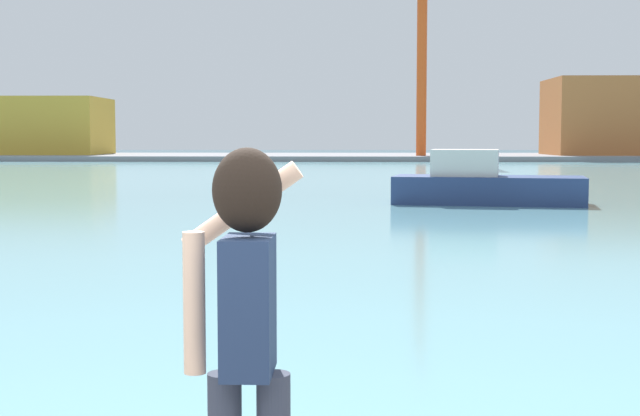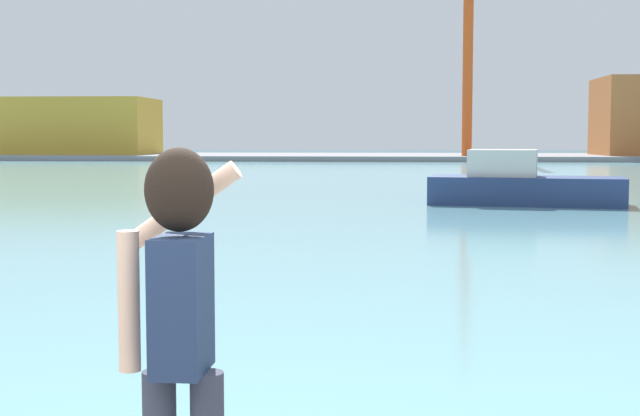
{
  "view_description": "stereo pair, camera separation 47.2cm",
  "coord_description": "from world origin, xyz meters",
  "px_view_note": "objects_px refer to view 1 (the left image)",
  "views": [
    {
      "loc": [
        0.61,
        -2.92,
        2.4
      ],
      "look_at": [
        0.41,
        5.57,
        1.72
      ],
      "focal_mm": 49.99,
      "sensor_mm": 36.0,
      "label": 1
    },
    {
      "loc": [
        1.08,
        -2.9,
        2.4
      ],
      "look_at": [
        0.41,
        5.57,
        1.72
      ],
      "focal_mm": 49.99,
      "sensor_mm": 36.0,
      "label": 2
    }
  ],
  "objects_px": {
    "person_photographer": "(246,314)",
    "port_crane": "(423,36)",
    "warehouse_right": "(629,117)",
    "warehouse_left": "(23,126)",
    "boat_moored": "(484,185)"
  },
  "relations": [
    {
      "from": "person_photographer",
      "to": "port_crane",
      "type": "relative_size",
      "value": 0.09
    },
    {
      "from": "warehouse_right",
      "to": "port_crane",
      "type": "height_order",
      "value": "port_crane"
    },
    {
      "from": "warehouse_left",
      "to": "warehouse_right",
      "type": "relative_size",
      "value": 1.05
    },
    {
      "from": "person_photographer",
      "to": "port_crane",
      "type": "distance_m",
      "value": 85.07
    },
    {
      "from": "warehouse_left",
      "to": "person_photographer",
      "type": "bearing_deg",
      "value": -69.78
    },
    {
      "from": "person_photographer",
      "to": "warehouse_left",
      "type": "height_order",
      "value": "warehouse_left"
    },
    {
      "from": "port_crane",
      "to": "person_photographer",
      "type": "bearing_deg",
      "value": -95.63
    },
    {
      "from": "warehouse_left",
      "to": "port_crane",
      "type": "distance_m",
      "value": 43.76
    },
    {
      "from": "warehouse_right",
      "to": "warehouse_left",
      "type": "bearing_deg",
      "value": 178.41
    },
    {
      "from": "boat_moored",
      "to": "warehouse_left",
      "type": "relative_size",
      "value": 0.4
    },
    {
      "from": "warehouse_left",
      "to": "port_crane",
      "type": "relative_size",
      "value": 0.9
    },
    {
      "from": "person_photographer",
      "to": "boat_moored",
      "type": "height_order",
      "value": "person_photographer"
    },
    {
      "from": "warehouse_right",
      "to": "port_crane",
      "type": "distance_m",
      "value": 24.2
    },
    {
      "from": "person_photographer",
      "to": "boat_moored",
      "type": "bearing_deg",
      "value": -10.15
    },
    {
      "from": "person_photographer",
      "to": "warehouse_right",
      "type": "xyz_separation_m",
      "value": [
        30.4,
        90.18,
        2.8
      ]
    }
  ]
}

